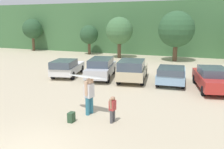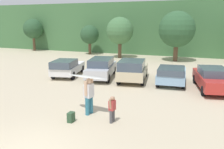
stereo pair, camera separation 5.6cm
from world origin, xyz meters
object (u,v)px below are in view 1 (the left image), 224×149
parked_car_sky_blue (171,74)px  person_child (113,108)px  backpack_dropped (71,117)px  parked_car_silver (101,67)px  person_adult (89,94)px  parked_car_champagne (132,70)px  parked_car_white (67,67)px  parked_car_red (212,78)px  surfboard_white (87,77)px

parked_car_sky_blue → person_child: parked_car_sky_blue is taller
backpack_dropped → parked_car_silver: bearing=104.8°
person_adult → parked_car_silver: bearing=-61.4°
parked_car_champagne → parked_car_sky_blue: bearing=-96.4°
parked_car_silver → backpack_dropped: 8.88m
parked_car_sky_blue → backpack_dropped: size_ratio=9.15×
parked_car_white → person_child: (6.89, -7.44, -0.07)m
parked_car_silver → parked_car_red: (8.22, -0.54, -0.06)m
parked_car_red → person_adult: person_adult is taller
parked_car_champagne → person_adult: bearing=170.5°
backpack_dropped → parked_car_red: bearing=53.4°
parked_car_white → parked_car_sky_blue: parked_car_white is taller
surfboard_white → backpack_dropped: surfboard_white is taller
parked_car_silver → person_child: bearing=-165.9°
parked_car_champagne → surfboard_white: bearing=169.4°
parked_car_red → person_adult: bearing=128.8°
parked_car_champagne → parked_car_sky_blue: (2.88, 0.14, -0.16)m
parked_car_white → person_child: parked_car_white is taller
person_adult → surfboard_white: size_ratio=0.80×
person_adult → surfboard_white: surfboard_white is taller
parked_car_red → backpack_dropped: parked_car_red is taller
parked_car_sky_blue → person_child: bearing=164.5°
person_adult → backpack_dropped: size_ratio=3.99×
parked_car_white → parked_car_silver: size_ratio=0.90×
parked_car_sky_blue → person_child: size_ratio=3.38×
parked_car_sky_blue → backpack_dropped: bearing=154.4°
surfboard_white → parked_car_sky_blue: bearing=-104.7°
parked_car_white → backpack_dropped: bearing=-160.5°
parked_car_red → surfboard_white: size_ratio=2.23×
parked_car_red → backpack_dropped: 10.01m
surfboard_white → parked_car_red: bearing=-122.3°
parked_car_champagne → surfboard_white: 7.22m
parked_car_white → person_adult: bearing=-154.6°
parked_car_silver → parked_car_white: bearing=87.0°
parked_car_sky_blue → backpack_dropped: 9.17m
parked_car_white → surfboard_white: (5.33, -6.81, 1.08)m
parked_car_white → parked_car_sky_blue: 8.42m
parked_car_silver → person_adult: (2.60, -7.39, 0.17)m
person_child → surfboard_white: size_ratio=0.54×
parked_car_white → parked_car_red: bearing=-103.2°
parked_car_champagne → surfboard_white: surfboard_white is taller
parked_car_red → person_child: 8.51m
surfboard_white → backpack_dropped: (-0.20, -1.26, -1.62)m
parked_car_silver → parked_car_sky_blue: bearing=-102.8°
parked_car_red → person_child: size_ratio=4.10×
parked_car_white → parked_car_silver: bearing=-93.3°
parked_car_silver → parked_car_champagne: bearing=-105.9°
parked_car_red → person_adult: 8.87m
parked_car_white → surfboard_white: 8.72m
parked_car_red → parked_car_sky_blue: bearing=67.0°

